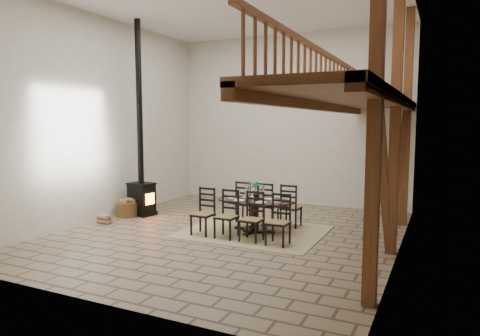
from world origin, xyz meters
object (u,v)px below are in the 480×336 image
at_px(wood_stove, 141,172).
at_px(log_basket, 127,208).
at_px(dining_table, 253,216).
at_px(log_stack, 104,219).

distance_m(wood_stove, log_basket, 1.00).
height_order(dining_table, log_basket, dining_table).
bearing_deg(dining_table, log_stack, -166.88).
distance_m(dining_table, log_basket, 3.61).
bearing_deg(log_basket, dining_table, -1.98).
xyz_separation_m(wood_stove, log_stack, (-0.19, -1.17, -1.02)).
bearing_deg(wood_stove, dining_table, 1.52).
bearing_deg(wood_stove, log_stack, -90.74).
bearing_deg(log_basket, log_stack, -87.35).
bearing_deg(log_stack, dining_table, 11.81).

